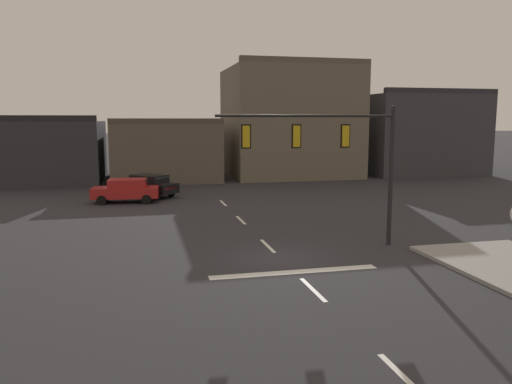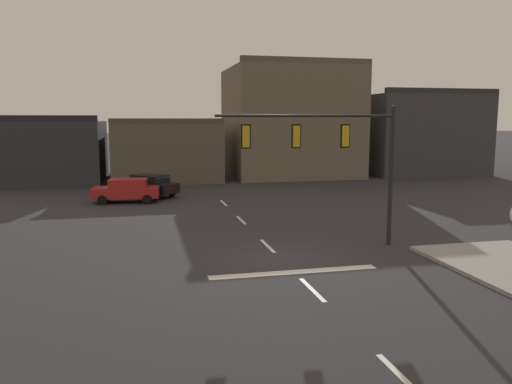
# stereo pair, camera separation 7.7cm
# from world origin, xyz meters

# --- Properties ---
(ground_plane) EXTENTS (400.00, 400.00, 0.00)m
(ground_plane) POSITION_xyz_m (0.00, 0.00, 0.00)
(ground_plane) COLOR #2B2B30
(stop_bar_paint) EXTENTS (6.40, 0.50, 0.01)m
(stop_bar_paint) POSITION_xyz_m (0.00, -2.00, 0.00)
(stop_bar_paint) COLOR silver
(stop_bar_paint) RESTS_ON ground
(lane_centreline) EXTENTS (0.16, 26.40, 0.01)m
(lane_centreline) POSITION_xyz_m (0.00, 2.00, 0.00)
(lane_centreline) COLOR silver
(lane_centreline) RESTS_ON ground
(signal_mast_near_side) EXTENTS (7.86, 0.84, 6.21)m
(signal_mast_near_side) POSITION_xyz_m (2.76, 1.24, 4.37)
(signal_mast_near_side) COLOR black
(signal_mast_near_side) RESTS_ON ground
(car_lot_nearside) EXTENTS (4.59, 2.29, 1.61)m
(car_lot_nearside) POSITION_xyz_m (-6.36, 15.73, 0.86)
(car_lot_nearside) COLOR #A81E1E
(car_lot_nearside) RESTS_ON ground
(car_lot_middle) EXTENTS (4.43, 4.33, 1.61)m
(car_lot_middle) POSITION_xyz_m (-4.84, 18.05, 0.86)
(car_lot_middle) COLOR black
(car_lot_middle) RESTS_ON ground
(building_row) EXTENTS (48.26, 12.47, 11.05)m
(building_row) POSITION_xyz_m (6.57, 29.75, 4.03)
(building_row) COLOR #2D2D33
(building_row) RESTS_ON ground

